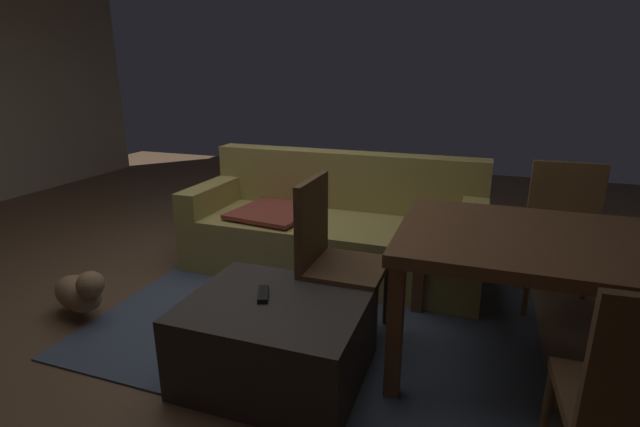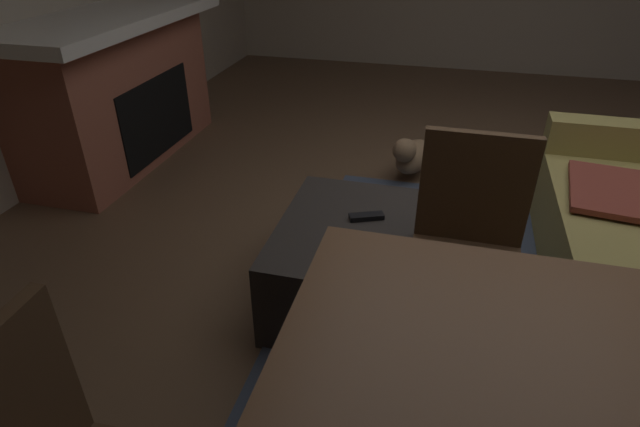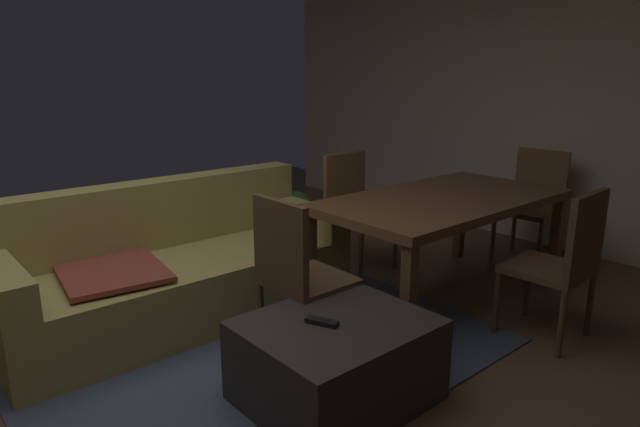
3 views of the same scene
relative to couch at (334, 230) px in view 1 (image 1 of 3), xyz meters
The scene contains 10 objects.
floor 0.88m from the couch, 127.69° to the right, with size 9.29×9.29×0.00m, color brown.
area_rug 0.81m from the couch, 78.66° to the right, with size 2.60×2.00×0.01m, color #3D475B.
couch is the anchor object (origin of this frame).
ottoman_coffee_table 1.42m from the couch, 84.02° to the right, with size 0.86×0.72×0.42m, color #2D2826.
tv_remote 1.39m from the couch, 87.02° to the right, with size 0.05×0.16×0.02m, color black.
dining_table 1.86m from the couch, 30.81° to the right, with size 1.81×0.97×0.74m.
dining_chair_west 1.00m from the couch, 73.73° to the right, with size 0.44×0.44×0.93m.
dining_chair_north 1.58m from the couch, ahead, with size 0.44×0.44×0.93m.
potted_plant 1.84m from the couch, 26.30° to the left, with size 0.34×0.34×0.47m.
small_dog 1.79m from the couch, 134.25° to the right, with size 0.49×0.33×0.30m.
Camera 1 is at (1.53, -2.59, 1.49)m, focal length 26.05 mm.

